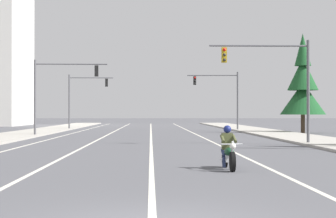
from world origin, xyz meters
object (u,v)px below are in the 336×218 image
object	(u,v)px
traffic_signal_near_left	(57,85)
traffic_signal_mid_left	(82,93)
traffic_signal_near_right	(279,74)
motorcycle_with_rider	(228,152)
traffic_signal_mid_right	(223,92)
conifer_tree_right_verge_far	(303,87)

from	to	relation	value
traffic_signal_near_left	traffic_signal_mid_left	size ratio (longest dim) A/B	1.00
traffic_signal_near_right	traffic_signal_near_left	bearing A→B (deg)	138.50
motorcycle_with_rider	traffic_signal_near_left	world-z (taller)	traffic_signal_near_left
traffic_signal_near_left	traffic_signal_mid_right	distance (m)	20.64
traffic_signal_near_left	traffic_signal_mid_left	world-z (taller)	same
motorcycle_with_rider	traffic_signal_mid_right	distance (m)	42.88
motorcycle_with_rider	traffic_signal_mid_left	distance (m)	48.28
traffic_signal_near_right	traffic_signal_near_left	world-z (taller)	same
traffic_signal_mid_right	conifer_tree_right_verge_far	xyz separation A→B (m)	(6.62, -7.27, 0.15)
traffic_signal_mid_right	traffic_signal_near_right	bearing A→B (deg)	-90.08
traffic_signal_near_left	traffic_signal_mid_left	bearing A→B (deg)	90.27
traffic_signal_near_left	conifer_tree_right_verge_far	bearing A→B (deg)	16.91
traffic_signal_near_left	motorcycle_with_rider	bearing A→B (deg)	-70.29
traffic_signal_near_left	traffic_signal_mid_right	world-z (taller)	same
traffic_signal_near_right	traffic_signal_near_left	distance (m)	20.31
conifer_tree_right_verge_far	traffic_signal_mid_left	bearing A→B (deg)	151.62
traffic_signal_mid_left	traffic_signal_near_left	bearing A→B (deg)	-89.73
traffic_signal_near_right	traffic_signal_near_left	size ratio (longest dim) A/B	1.00
traffic_signal_mid_right	traffic_signal_mid_left	bearing A→B (deg)	163.32
traffic_signal_mid_right	conifer_tree_right_verge_far	distance (m)	9.84
traffic_signal_near_left	conifer_tree_right_verge_far	size ratio (longest dim) A/B	0.66
motorcycle_with_rider	conifer_tree_right_verge_far	world-z (taller)	conifer_tree_right_verge_far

